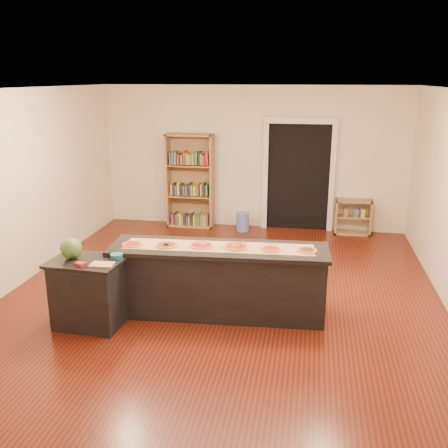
% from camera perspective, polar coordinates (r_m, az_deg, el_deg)
% --- Properties ---
extents(room, '(6.00, 7.00, 2.80)m').
position_cam_1_polar(room, '(6.57, -0.31, 2.86)').
color(room, '#F1E5CB').
rests_on(room, ground).
extents(doorway, '(1.40, 0.09, 2.21)m').
position_cam_1_polar(doorway, '(9.90, 8.53, 6.15)').
color(doorway, black).
rests_on(doorway, room).
extents(kitchen_island, '(2.74, 0.74, 0.90)m').
position_cam_1_polar(kitchen_island, '(6.40, -0.62, -6.45)').
color(kitchen_island, black).
rests_on(kitchen_island, ground).
extents(side_counter, '(0.86, 0.63, 0.85)m').
position_cam_1_polar(side_counter, '(6.34, -15.19, -7.55)').
color(side_counter, black).
rests_on(side_counter, ground).
extents(bookshelf, '(0.94, 0.33, 1.88)m').
position_cam_1_polar(bookshelf, '(10.06, -3.90, 4.93)').
color(bookshelf, '#99754A').
rests_on(bookshelf, ground).
extents(low_shelf, '(0.68, 0.29, 0.68)m').
position_cam_1_polar(low_shelf, '(9.96, 14.52, 0.79)').
color(low_shelf, '#99754A').
rests_on(low_shelf, ground).
extents(waste_bin, '(0.25, 0.25, 0.37)m').
position_cam_1_polar(waste_bin, '(9.90, 2.14, 0.28)').
color(waste_bin, '#5574BF').
rests_on(waste_bin, ground).
extents(kraft_paper, '(2.40, 0.57, 0.00)m').
position_cam_1_polar(kraft_paper, '(6.25, -0.62, -2.61)').
color(kraft_paper, tan).
rests_on(kraft_paper, kitchen_island).
extents(watermelon, '(0.26, 0.26, 0.26)m').
position_cam_1_polar(watermelon, '(6.25, -17.08, -2.65)').
color(watermelon, '#144214').
rests_on(watermelon, side_counter).
extents(cutting_board, '(0.28, 0.19, 0.02)m').
position_cam_1_polar(cutting_board, '(5.97, -13.77, -4.53)').
color(cutting_board, tan).
rests_on(cutting_board, side_counter).
extents(package_red, '(0.14, 0.12, 0.04)m').
position_cam_1_polar(package_red, '(6.01, -16.10, -4.44)').
color(package_red, maroon).
rests_on(package_red, side_counter).
extents(package_teal, '(0.15, 0.15, 0.06)m').
position_cam_1_polar(package_teal, '(6.14, -12.18, -3.62)').
color(package_teal, '#195966').
rests_on(package_teal, side_counter).
extents(pizza_a, '(0.27, 0.27, 0.02)m').
position_cam_1_polar(pizza_a, '(6.41, -10.42, -2.27)').
color(pizza_a, '#BE8549').
rests_on(pizza_a, kitchen_island).
extents(pizza_b, '(0.30, 0.30, 0.02)m').
position_cam_1_polar(pizza_b, '(6.31, -6.60, -2.41)').
color(pizza_b, '#BE8549').
rests_on(pizza_b, kitchen_island).
extents(pizza_c, '(0.31, 0.31, 0.02)m').
position_cam_1_polar(pizza_c, '(6.27, -2.60, -2.43)').
color(pizza_c, '#BE8549').
rests_on(pizza_c, kitchen_island).
extents(pizza_d, '(0.31, 0.31, 0.02)m').
position_cam_1_polar(pizza_d, '(6.22, 1.38, -2.57)').
color(pizza_d, '#BE8549').
rests_on(pizza_d, kitchen_island).
extents(pizza_e, '(0.25, 0.25, 0.02)m').
position_cam_1_polar(pizza_e, '(6.16, 5.40, -2.86)').
color(pizza_e, '#BE8549').
rests_on(pizza_e, kitchen_island).
extents(pizza_f, '(0.26, 0.26, 0.02)m').
position_cam_1_polar(pizza_f, '(6.17, 9.46, -2.98)').
color(pizza_f, '#BE8549').
rests_on(pizza_f, kitchen_island).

